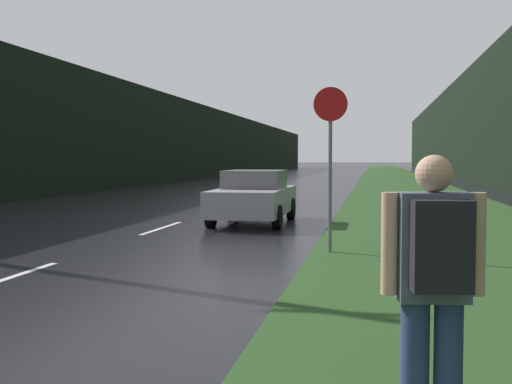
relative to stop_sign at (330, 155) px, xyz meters
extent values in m
cube|color=#26471E|center=(2.66, 30.15, -1.80)|extent=(6.00, 240.00, 0.02)
cube|color=silver|center=(-4.42, -3.50, -1.81)|extent=(0.12, 3.00, 0.01)
cube|color=silver|center=(-4.42, 3.50, -1.81)|extent=(0.12, 3.00, 0.01)
cube|color=silver|center=(-4.42, 10.50, -1.81)|extent=(0.12, 3.00, 0.01)
cube|color=black|center=(-14.50, 40.15, 1.34)|extent=(2.00, 140.00, 6.31)
cube|color=black|center=(8.66, 40.15, 2.46)|extent=(2.00, 140.00, 8.55)
cylinder|color=slate|center=(0.00, 0.00, -0.60)|extent=(0.07, 0.07, 2.42)
cylinder|color=#B71414|center=(0.00, 0.00, 0.92)|extent=(0.62, 0.02, 0.62)
cylinder|color=navy|center=(1.04, -7.91, -1.36)|extent=(0.17, 0.17, 0.89)
cylinder|color=navy|center=(1.24, -7.88, -1.36)|extent=(0.17, 0.17, 0.89)
cube|color=#4C5666|center=(1.14, -7.89, -0.60)|extent=(0.44, 0.28, 0.64)
sphere|color=tan|center=(1.14, -7.89, -0.16)|extent=(0.22, 0.22, 0.22)
cylinder|color=tan|center=(0.88, -7.93, -0.58)|extent=(0.10, 0.10, 0.61)
cylinder|color=tan|center=(1.39, -7.86, -0.58)|extent=(0.10, 0.10, 0.61)
cube|color=black|center=(1.17, -8.10, -0.56)|extent=(0.35, 0.22, 0.52)
cube|color=#9E9EA3|center=(-2.38, 5.08, -1.21)|extent=(1.77, 4.29, 0.67)
cube|color=#5E5E61|center=(-2.38, 5.29, -0.63)|extent=(1.51, 1.93, 0.48)
cylinder|color=black|center=(-1.54, 3.75, -1.51)|extent=(0.20, 0.60, 0.60)
cylinder|color=black|center=(-3.22, 3.75, -1.51)|extent=(0.20, 0.60, 0.60)
cylinder|color=black|center=(-1.54, 6.41, -1.51)|extent=(0.20, 0.60, 0.60)
cylinder|color=black|center=(-3.22, 6.41, -1.51)|extent=(0.20, 0.60, 0.60)
camera|label=1|loc=(0.79, -11.79, -0.07)|focal=45.00mm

